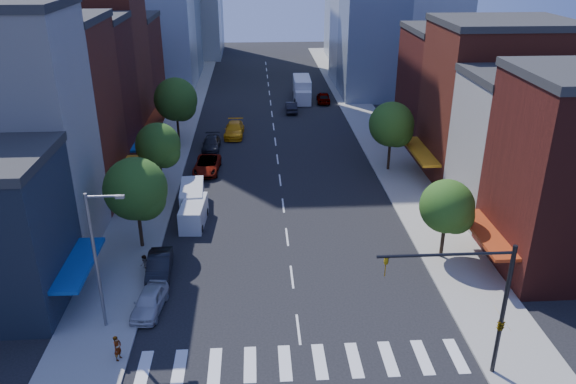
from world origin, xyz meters
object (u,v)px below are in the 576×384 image
(traffic_car_oncoming, at_px, (291,107))
(pedestrian_far, at_px, (145,265))
(parked_car_front, at_px, (150,301))
(parked_car_rear, at_px, (211,144))
(parked_car_second, at_px, (159,266))
(cargo_van_near, at_px, (193,214))
(box_truck, at_px, (302,90))
(pedestrian_near, at_px, (118,348))
(cargo_van_far, at_px, (192,198))
(taxi, at_px, (234,130))
(traffic_car_far, at_px, (323,97))
(parked_car_third, at_px, (207,165))

(traffic_car_oncoming, relative_size, pedestrian_far, 2.83)
(parked_car_front, height_order, parked_car_rear, parked_car_front)
(parked_car_second, distance_m, cargo_van_near, 8.10)
(traffic_car_oncoming, bearing_deg, pedestrian_far, 73.51)
(parked_car_front, xyz_separation_m, parked_car_second, (0.00, 4.26, 0.04))
(box_truck, bearing_deg, parked_car_rear, -117.98)
(parked_car_front, relative_size, pedestrian_near, 2.67)
(parked_car_second, height_order, cargo_van_far, cargo_van_far)
(parked_car_front, distance_m, pedestrian_near, 4.91)
(parked_car_front, bearing_deg, cargo_van_near, 89.17)
(parked_car_rear, height_order, pedestrian_near, pedestrian_near)
(pedestrian_near, bearing_deg, traffic_car_oncoming, 7.10)
(parked_car_rear, height_order, cargo_van_far, cargo_van_far)
(parked_car_second, relative_size, taxi, 0.83)
(traffic_car_oncoming, xyz_separation_m, pedestrian_far, (-13.29, -42.17, 0.20))
(parked_car_second, height_order, traffic_car_oncoming, parked_car_second)
(traffic_car_far, bearing_deg, parked_car_rear, 55.84)
(parked_car_third, distance_m, parked_car_rear, 6.98)
(cargo_van_near, xyz_separation_m, pedestrian_far, (-2.71, -8.07, -0.03))
(box_truck, bearing_deg, parked_car_third, -111.65)
(cargo_van_near, bearing_deg, pedestrian_near, -95.50)
(parked_car_third, distance_m, pedestrian_far, 20.24)
(parked_car_second, height_order, box_truck, box_truck)
(parked_car_front, distance_m, parked_car_rear, 31.18)
(pedestrian_far, bearing_deg, traffic_car_oncoming, 158.71)
(traffic_car_far, bearing_deg, box_truck, -26.65)
(parked_car_front, xyz_separation_m, traffic_car_oncoming, (12.29, 46.28, 0.02))
(parked_car_second, height_order, cargo_van_near, cargo_van_near)
(pedestrian_near, distance_m, pedestrian_far, 8.92)
(traffic_car_far, bearing_deg, cargo_van_far, 69.23)
(cargo_van_near, bearing_deg, parked_car_front, -94.43)
(parked_car_second, bearing_deg, traffic_car_far, 66.91)
(parked_car_rear, distance_m, cargo_van_far, 15.74)
(parked_car_second, relative_size, cargo_van_far, 0.91)
(parked_car_second, xyz_separation_m, traffic_car_oncoming, (12.29, 42.01, -0.02))
(parked_car_front, bearing_deg, traffic_car_far, 78.35)
(parked_car_rear, xyz_separation_m, pedestrian_near, (-3.00, -35.92, 0.24))
(cargo_van_far, xyz_separation_m, pedestrian_far, (-2.31, -11.28, -0.10))
(cargo_van_near, distance_m, pedestrian_near, 17.20)
(cargo_van_far, relative_size, pedestrian_far, 3.20)
(parked_car_rear, bearing_deg, cargo_van_near, -89.85)
(parked_car_rear, xyz_separation_m, cargo_van_far, (-0.69, -15.72, 0.34))
(box_truck, distance_m, pedestrian_near, 59.67)
(parked_car_rear, bearing_deg, cargo_van_far, -91.48)
(parked_car_second, bearing_deg, cargo_van_far, 80.58)
(cargo_van_far, distance_m, pedestrian_far, 11.52)
(cargo_van_far, bearing_deg, traffic_car_far, 62.32)
(parked_car_rear, distance_m, box_truck, 25.02)
(taxi, xyz_separation_m, traffic_car_far, (12.90, 15.12, -0.00))
(traffic_car_oncoming, xyz_separation_m, box_truck, (2.06, 6.58, 0.81))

